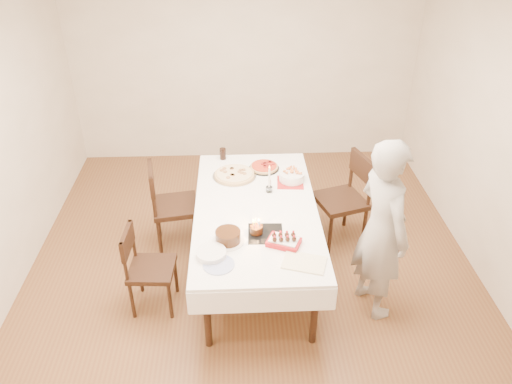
{
  "coord_description": "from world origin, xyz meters",
  "views": [
    {
      "loc": [
        -0.13,
        -3.84,
        3.36
      ],
      "look_at": [
        0.04,
        0.01,
        0.93
      ],
      "focal_mm": 35.0,
      "sensor_mm": 36.0,
      "label": 1
    }
  ],
  "objects_px": {
    "chair_left_savory": "(175,206)",
    "layer_cake": "(228,237)",
    "dining_table": "(256,240)",
    "pizza_pepperoni": "(264,167)",
    "pasta_bowl": "(292,176)",
    "strawberry_box": "(284,241)",
    "cola_glass": "(223,154)",
    "pizza_white": "(234,175)",
    "chair_right_savory": "(340,201)",
    "birthday_cake": "(256,226)",
    "person": "(382,230)",
    "taper_candle": "(269,179)",
    "chair_left_dessert": "(152,269)"
  },
  "relations": [
    {
      "from": "dining_table",
      "to": "taper_candle",
      "type": "distance_m",
      "value": 0.61
    },
    {
      "from": "layer_cake",
      "to": "chair_left_dessert",
      "type": "bearing_deg",
      "value": 174.99
    },
    {
      "from": "person",
      "to": "taper_candle",
      "type": "xyz_separation_m",
      "value": [
        -0.9,
        0.8,
        0.05
      ]
    },
    {
      "from": "chair_right_savory",
      "to": "pizza_white",
      "type": "relative_size",
      "value": 2.22
    },
    {
      "from": "chair_left_savory",
      "to": "birthday_cake",
      "type": "relative_size",
      "value": 7.57
    },
    {
      "from": "pasta_bowl",
      "to": "taper_candle",
      "type": "relative_size",
      "value": 0.87
    },
    {
      "from": "pizza_pepperoni",
      "to": "cola_glass",
      "type": "xyz_separation_m",
      "value": [
        -0.44,
        0.24,
        0.04
      ]
    },
    {
      "from": "pizza_white",
      "to": "chair_left_savory",
      "type": "bearing_deg",
      "value": -168.43
    },
    {
      "from": "chair_right_savory",
      "to": "chair_left_dessert",
      "type": "xyz_separation_m",
      "value": [
        -1.85,
        -0.9,
        -0.08
      ]
    },
    {
      "from": "pizza_pepperoni",
      "to": "cola_glass",
      "type": "height_order",
      "value": "cola_glass"
    },
    {
      "from": "chair_left_savory",
      "to": "layer_cake",
      "type": "xyz_separation_m",
      "value": [
        0.56,
        -0.96,
        0.32
      ]
    },
    {
      "from": "taper_candle",
      "to": "layer_cake",
      "type": "xyz_separation_m",
      "value": [
        -0.4,
        -0.78,
        -0.09
      ]
    },
    {
      "from": "chair_left_dessert",
      "to": "pizza_white",
      "type": "distance_m",
      "value": 1.32
    },
    {
      "from": "chair_right_savory",
      "to": "person",
      "type": "distance_m",
      "value": 1.05
    },
    {
      "from": "dining_table",
      "to": "person",
      "type": "height_order",
      "value": "person"
    },
    {
      "from": "pizza_white",
      "to": "strawberry_box",
      "type": "xyz_separation_m",
      "value": [
        0.41,
        -1.14,
        0.01
      ]
    },
    {
      "from": "pasta_bowl",
      "to": "taper_candle",
      "type": "height_order",
      "value": "taper_candle"
    },
    {
      "from": "person",
      "to": "layer_cake",
      "type": "bearing_deg",
      "value": 70.16
    },
    {
      "from": "pizza_pepperoni",
      "to": "birthday_cake",
      "type": "xyz_separation_m",
      "value": [
        -0.13,
        -1.13,
        0.05
      ]
    },
    {
      "from": "pasta_bowl",
      "to": "birthday_cake",
      "type": "xyz_separation_m",
      "value": [
        -0.4,
        -0.88,
        0.03
      ]
    },
    {
      "from": "layer_cake",
      "to": "strawberry_box",
      "type": "relative_size",
      "value": 1.01
    },
    {
      "from": "chair_left_savory",
      "to": "pizza_pepperoni",
      "type": "height_order",
      "value": "chair_left_savory"
    },
    {
      "from": "pizza_white",
      "to": "cola_glass",
      "type": "bearing_deg",
      "value": 107.56
    },
    {
      "from": "pizza_white",
      "to": "pasta_bowl",
      "type": "bearing_deg",
      "value": -10.19
    },
    {
      "from": "strawberry_box",
      "to": "cola_glass",
      "type": "bearing_deg",
      "value": 109.04
    },
    {
      "from": "dining_table",
      "to": "chair_right_savory",
      "type": "distance_m",
      "value": 1.03
    },
    {
      "from": "chair_left_dessert",
      "to": "pasta_bowl",
      "type": "distance_m",
      "value": 1.66
    },
    {
      "from": "cola_glass",
      "to": "chair_right_savory",
      "type": "bearing_deg",
      "value": -22.68
    },
    {
      "from": "person",
      "to": "birthday_cake",
      "type": "distance_m",
      "value": 1.06
    },
    {
      "from": "birthday_cake",
      "to": "strawberry_box",
      "type": "relative_size",
      "value": 0.48
    },
    {
      "from": "chair_right_savory",
      "to": "cola_glass",
      "type": "distance_m",
      "value": 1.36
    },
    {
      "from": "pizza_white",
      "to": "cola_glass",
      "type": "relative_size",
      "value": 3.59
    },
    {
      "from": "cola_glass",
      "to": "layer_cake",
      "type": "bearing_deg",
      "value": -87.64
    },
    {
      "from": "chair_right_savory",
      "to": "layer_cake",
      "type": "bearing_deg",
      "value": -157.73
    },
    {
      "from": "pasta_bowl",
      "to": "layer_cake",
      "type": "distance_m",
      "value": 1.17
    },
    {
      "from": "chair_left_savory",
      "to": "strawberry_box",
      "type": "relative_size",
      "value": 3.61
    },
    {
      "from": "pasta_bowl",
      "to": "birthday_cake",
      "type": "relative_size",
      "value": 2.0
    },
    {
      "from": "dining_table",
      "to": "pizza_pepperoni",
      "type": "bearing_deg",
      "value": 80.9
    },
    {
      "from": "chair_right_savory",
      "to": "chair_left_dessert",
      "type": "bearing_deg",
      "value": -171.33
    },
    {
      "from": "pasta_bowl",
      "to": "strawberry_box",
      "type": "bearing_deg",
      "value": -99.64
    },
    {
      "from": "chair_left_dessert",
      "to": "pizza_pepperoni",
      "type": "bearing_deg",
      "value": -128.83
    },
    {
      "from": "pizza_white",
      "to": "strawberry_box",
      "type": "relative_size",
      "value": 1.67
    },
    {
      "from": "dining_table",
      "to": "chair_right_savory",
      "type": "xyz_separation_m",
      "value": [
        0.91,
        0.47,
        0.13
      ]
    },
    {
      "from": "birthday_cake",
      "to": "strawberry_box",
      "type": "distance_m",
      "value": 0.28
    },
    {
      "from": "chair_left_savory",
      "to": "person",
      "type": "relative_size",
      "value": 0.57
    },
    {
      "from": "cola_glass",
      "to": "birthday_cake",
      "type": "relative_size",
      "value": 0.98
    },
    {
      "from": "layer_cake",
      "to": "birthday_cake",
      "type": "xyz_separation_m",
      "value": [
        0.24,
        0.11,
        0.02
      ]
    },
    {
      "from": "pizza_white",
      "to": "layer_cake",
      "type": "distance_m",
      "value": 1.09
    },
    {
      "from": "dining_table",
      "to": "pizza_pepperoni",
      "type": "xyz_separation_m",
      "value": [
        0.12,
        0.74,
        0.4
      ]
    },
    {
      "from": "chair_left_savory",
      "to": "cola_glass",
      "type": "xyz_separation_m",
      "value": [
        0.5,
        0.52,
        0.33
      ]
    }
  ]
}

